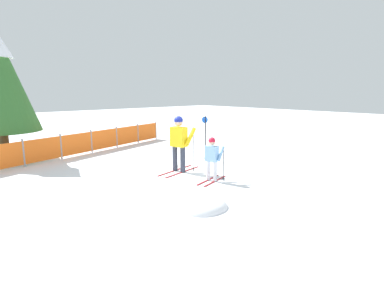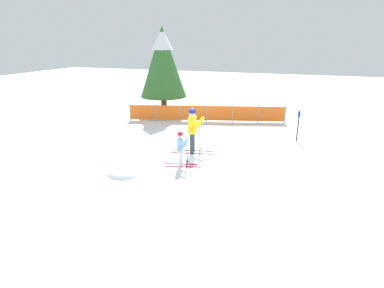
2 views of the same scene
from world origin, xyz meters
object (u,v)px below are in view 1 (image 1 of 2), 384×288
trail_marker (205,127)px  safety_fence (91,141)px  skier_child (212,156)px  skier_adult (179,139)px

trail_marker → safety_fence: bearing=157.5°
safety_fence → trail_marker: 4.81m
skier_child → trail_marker: bearing=32.8°
skier_adult → skier_child: 1.36m
skier_adult → skier_child: size_ratio=1.40×
skier_adult → safety_fence: 4.55m
skier_adult → trail_marker: bearing=24.0°
skier_child → trail_marker: (3.63, 3.94, 0.11)m
safety_fence → skier_child: bearing=-82.1°
skier_child → safety_fence: skier_child is taller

